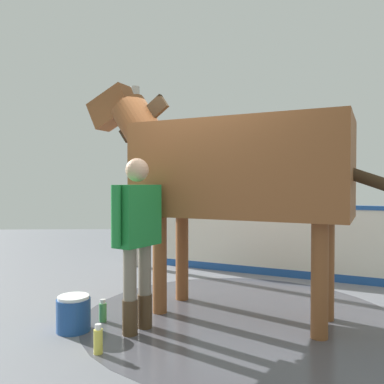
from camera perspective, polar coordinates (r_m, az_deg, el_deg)
The scene contains 9 objects.
ground_plane at distance 4.80m, azimuth 5.02°, elevation -16.60°, with size 16.00×16.00×0.02m, color slate.
wet_patch at distance 4.58m, azimuth 7.06°, elevation -17.32°, with size 3.45×3.45×0.00m, color #4C4C54.
barrier_wall at distance 6.38m, azimuth 12.82°, elevation -7.17°, with size 1.92×3.66×1.14m.
roof_post_near at distance 7.00m, azimuth -8.19°, elevation 2.20°, with size 0.16×0.16×3.15m, color #B7B2A8.
horse at distance 4.38m, azimuth 5.74°, elevation 3.29°, with size 2.02×3.31×2.70m.
handler at distance 3.93m, azimuth -7.90°, elevation -5.65°, with size 0.58×0.46×1.71m.
wash_bucket at distance 4.25m, azimuth -16.75°, elevation -16.46°, with size 0.33×0.33×0.35m.
bottle_shampoo at distance 3.70m, azimuth -13.40°, elevation -20.10°, with size 0.08×0.08×0.26m.
bottle_spray at distance 4.46m, azimuth -12.76°, elevation -16.47°, with size 0.08×0.08×0.24m.
Camera 1 is at (-4.53, 0.55, 1.47)m, focal length 36.91 mm.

